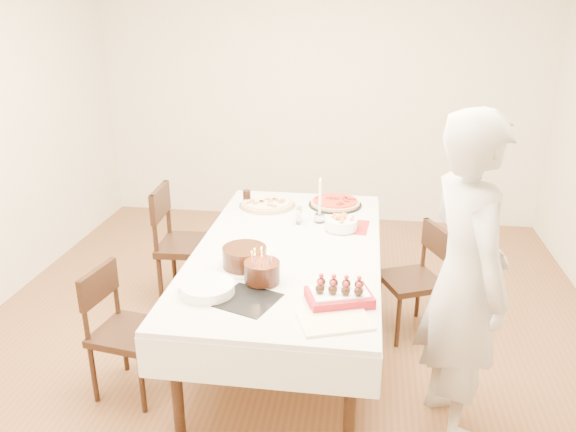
# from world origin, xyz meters

# --- Properties ---
(floor) EXTENTS (5.00, 5.00, 0.00)m
(floor) POSITION_xyz_m (0.00, 0.00, 0.00)
(floor) COLOR brown
(floor) RESTS_ON ground
(wall_back) EXTENTS (4.50, 0.04, 2.70)m
(wall_back) POSITION_xyz_m (0.00, 2.50, 1.35)
(wall_back) COLOR beige
(wall_back) RESTS_ON floor
(dining_table) EXTENTS (1.79, 2.40, 0.75)m
(dining_table) POSITION_xyz_m (0.03, -0.03, 0.38)
(dining_table) COLOR silver
(dining_table) RESTS_ON floor
(chair_right_savory) EXTENTS (0.53, 0.53, 0.79)m
(chair_right_savory) POSITION_xyz_m (0.84, 0.31, 0.40)
(chair_right_savory) COLOR black
(chair_right_savory) RESTS_ON floor
(chair_left_savory) EXTENTS (0.50, 0.50, 0.93)m
(chair_left_savory) POSITION_xyz_m (-0.81, 0.53, 0.46)
(chair_left_savory) COLOR black
(chair_left_savory) RESTS_ON floor
(chair_left_dessert) EXTENTS (0.46, 0.46, 0.79)m
(chair_left_dessert) POSITION_xyz_m (-0.82, -0.59, 0.40)
(chair_left_dessert) COLOR black
(chair_left_dessert) RESTS_ON floor
(person) EXTENTS (0.60, 0.74, 1.76)m
(person) POSITION_xyz_m (1.02, -0.60, 0.88)
(person) COLOR beige
(person) RESTS_ON floor
(pizza_white) EXTENTS (0.51, 0.51, 0.04)m
(pizza_white) POSITION_xyz_m (-0.23, 0.69, 0.77)
(pizza_white) COLOR beige
(pizza_white) RESTS_ON dining_table
(pizza_pepperoni) EXTENTS (0.45, 0.45, 0.04)m
(pizza_pepperoni) POSITION_xyz_m (0.28, 0.79, 0.77)
(pizza_pepperoni) COLOR red
(pizza_pepperoni) RESTS_ON dining_table
(red_placemat) EXTENTS (0.29, 0.29, 0.01)m
(red_placemat) POSITION_xyz_m (0.40, 0.37, 0.75)
(red_placemat) COLOR #B21E1E
(red_placemat) RESTS_ON dining_table
(pasta_bowl) EXTENTS (0.27, 0.27, 0.07)m
(pasta_bowl) POSITION_xyz_m (0.35, 0.30, 0.79)
(pasta_bowl) COLOR white
(pasta_bowl) RESTS_ON dining_table
(taper_candle) EXTENTS (0.09, 0.09, 0.33)m
(taper_candle) POSITION_xyz_m (0.19, 0.42, 0.92)
(taper_candle) COLOR white
(taper_candle) RESTS_ON dining_table
(shaker_pair) EXTENTS (0.11, 0.11, 0.11)m
(shaker_pair) POSITION_xyz_m (0.05, 0.37, 0.80)
(shaker_pair) COLOR white
(shaker_pair) RESTS_ON dining_table
(cola_glass) EXTENTS (0.07, 0.07, 0.11)m
(cola_glass) POSITION_xyz_m (-0.39, 0.73, 0.80)
(cola_glass) COLOR black
(cola_glass) RESTS_ON dining_table
(layer_cake) EXTENTS (0.40, 0.40, 0.13)m
(layer_cake) POSITION_xyz_m (-0.17, -0.36, 0.81)
(layer_cake) COLOR black
(layer_cake) RESTS_ON dining_table
(cake_board) EXTENTS (0.36, 0.36, 0.01)m
(cake_board) POSITION_xyz_m (-0.08, -0.73, 0.75)
(cake_board) COLOR black
(cake_board) RESTS_ON dining_table
(birthday_cake) EXTENTS (0.21, 0.21, 0.18)m
(birthday_cake) POSITION_xyz_m (-0.04, -0.52, 0.85)
(birthday_cake) COLOR black
(birthday_cake) RESTS_ON dining_table
(strawberry_box) EXTENTS (0.38, 0.31, 0.08)m
(strawberry_box) POSITION_xyz_m (0.39, -0.68, 0.79)
(strawberry_box) COLOR maroon
(strawberry_box) RESTS_ON dining_table
(box_lid) EXTENTS (0.40, 0.33, 0.03)m
(box_lid) POSITION_xyz_m (0.38, -0.88, 0.75)
(box_lid) COLOR beige
(box_lid) RESTS_ON dining_table
(plate_stack) EXTENTS (0.38, 0.38, 0.06)m
(plate_stack) POSITION_xyz_m (-0.30, -0.69, 0.78)
(plate_stack) COLOR white
(plate_stack) RESTS_ON dining_table
(china_plate) EXTENTS (0.24, 0.24, 0.01)m
(china_plate) POSITION_xyz_m (-0.38, -0.65, 0.75)
(china_plate) COLOR white
(china_plate) RESTS_ON dining_table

